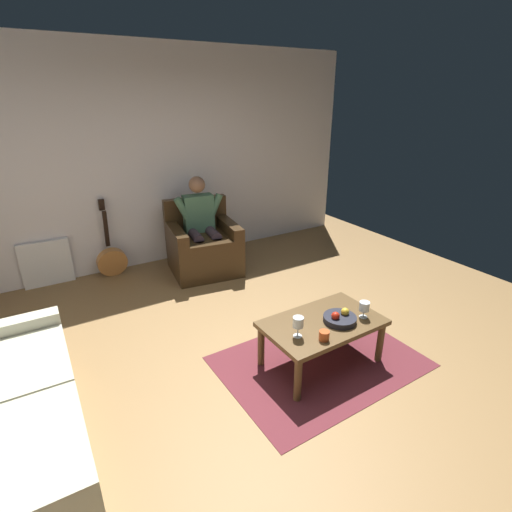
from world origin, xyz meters
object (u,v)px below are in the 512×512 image
Objects in this scene: coffee_table at (322,327)px; guitar at (112,259)px; armchair at (203,247)px; person_seated at (201,222)px; wine_glass_near at (298,323)px; fruit_bowl at (340,318)px; wine_glass_far at (364,307)px; candle_jar at (324,336)px.

coffee_table is 3.01m from guitar.
person_seated is at bearing -90.00° from armchair.
person_seated is 2.36m from coffee_table.
wine_glass_near reaches higher than coffee_table.
armchair is 2.40m from fruit_bowl.
person_seated reaches higher than wine_glass_far.
guitar is (1.08, -0.44, -0.44)m from person_seated.
candle_jar reaches higher than coffee_table.
fruit_bowl is 3.40× the size of candle_jar.
wine_glass_near is at bearing -5.53° from wine_glass_far.
coffee_table is 6.91× the size of wine_glass_far.
wine_glass_near is at bearing 91.94° from person_seated.
wine_glass_far is 0.53× the size of fruit_bowl.
fruit_bowl is at bearing 147.85° from coffee_table.
guitar is at bearing -14.09° from person_seated.
armchair is at bearing -80.82° from wine_glass_far.
armchair is 5.46× the size of wine_glass_near.
wine_glass_near is 0.22m from candle_jar.
wine_glass_far reaches higher than fruit_bowl.
person_seated is 7.12× the size of wine_glass_near.
wine_glass_far is (-0.39, 2.47, -0.15)m from person_seated.
guitar reaches higher than armchair.
fruit_bowl reaches higher than coffee_table.
fruit_bowl is at bearing 102.21° from person_seated.
wine_glass_near is 0.66m from wine_glass_far.
wine_glass_near is (0.31, 0.07, 0.18)m from coffee_table.
armchair is 11.52× the size of candle_jar.
wine_glass_far is 1.79× the size of candle_jar.
person_seated reaches higher than wine_glass_near.
coffee_table is (-0.06, 2.32, 0.03)m from armchair.
armchair is 0.95× the size of guitar.
candle_jar is (0.29, 0.14, 0.01)m from fruit_bowl.
armchair is 2.53m from candle_jar.
fruit_bowl is (-0.12, 0.08, 0.09)m from coffee_table.
wine_glass_near reaches higher than wine_glass_far.
wine_glass_far is 0.24m from fruit_bowl.
guitar reaches higher than fruit_bowl.
candle_jar is (0.51, 0.08, -0.06)m from wine_glass_far.
coffee_table is at bearing 99.43° from person_seated.
armchair is 1.18m from guitar.
guitar reaches higher than candle_jar.
wine_glass_near is 0.62× the size of fruit_bowl.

